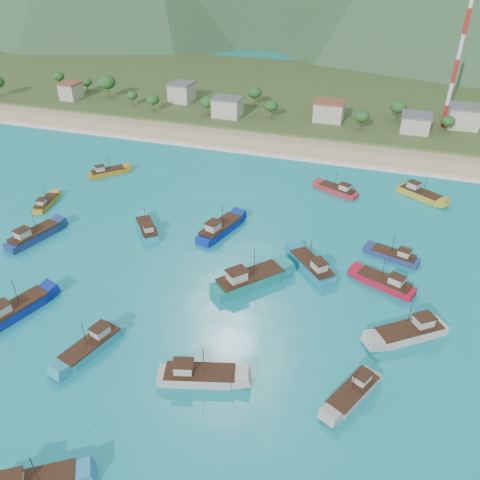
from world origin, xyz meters
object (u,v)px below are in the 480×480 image
(boat_28, at_px, (249,281))
(boat_1, at_px, (34,236))
(boat_7, at_px, (419,194))
(boat_17, at_px, (16,310))
(boat_25, at_px, (147,230))
(boat_9, at_px, (199,376))
(boat_23, at_px, (46,204))
(boat_4, at_px, (92,346))
(boat_5, at_px, (107,172))
(boat_22, at_px, (410,332))
(boat_14, at_px, (220,229))
(boat_8, at_px, (338,191))
(radio_tower, at_px, (458,59))
(boat_6, at_px, (353,392))
(boat_10, at_px, (385,283))
(boat_11, at_px, (312,267))
(boat_13, at_px, (394,256))

(boat_28, bearing_deg, boat_1, -139.91)
(boat_7, distance_m, boat_17, 92.63)
(boat_1, bearing_deg, boat_25, 40.06)
(boat_9, bearing_deg, boat_23, -140.13)
(boat_4, height_order, boat_5, boat_4)
(boat_7, distance_m, boat_23, 90.60)
(boat_17, relative_size, boat_23, 1.37)
(boat_17, bearing_deg, boat_4, 6.99)
(boat_4, relative_size, boat_5, 1.25)
(boat_28, bearing_deg, boat_7, 98.82)
(boat_23, bearing_deg, boat_22, -24.44)
(boat_14, bearing_deg, boat_8, 67.81)
(radio_tower, bearing_deg, boat_9, -106.42)
(boat_6, distance_m, boat_23, 83.24)
(boat_1, bearing_deg, boat_23, 133.36)
(boat_14, height_order, boat_22, boat_14)
(boat_17, bearing_deg, boat_5, 123.54)
(radio_tower, xyz_separation_m, boat_6, (-14.91, -118.85, -22.27))
(boat_10, height_order, boat_17, boat_17)
(boat_28, bearing_deg, boat_22, 31.55)
(boat_5, height_order, boat_11, boat_11)
(boat_23, bearing_deg, boat_25, -18.45)
(boat_8, xyz_separation_m, boat_17, (-44.74, -62.68, 0.18))
(boat_22, xyz_separation_m, boat_23, (-83.31, 18.87, -0.34))
(boat_4, relative_size, boat_7, 1.01)
(boat_10, relative_size, boat_22, 0.94)
(boat_8, bearing_deg, boat_22, -135.03)
(boat_11, bearing_deg, boat_6, -111.08)
(boat_10, xyz_separation_m, boat_23, (-78.77, 6.80, -0.20))
(boat_6, height_order, boat_14, boat_14)
(boat_13, xyz_separation_m, boat_23, (-79.99, -2.91, -0.07))
(boat_10, relative_size, boat_13, 1.13)
(boat_13, distance_m, boat_22, 22.03)
(boat_22, bearing_deg, boat_25, 37.62)
(boat_23, bearing_deg, boat_4, -56.71)
(boat_1, xyz_separation_m, boat_13, (72.59, 16.45, -0.26))
(boat_14, relative_size, boat_28, 0.98)
(boat_10, distance_m, boat_22, 12.90)
(boat_5, bearing_deg, boat_4, -17.41)
(boat_10, xyz_separation_m, boat_11, (-13.51, 0.60, 0.13))
(boat_10, bearing_deg, boat_13, 14.48)
(boat_23, bearing_deg, boat_11, -17.10)
(radio_tower, height_order, boat_25, radio_tower)
(boat_13, height_order, boat_14, boat_14)
(boat_13, bearing_deg, boat_22, -154.72)
(boat_9, relative_size, boat_25, 1.20)
(boat_4, xyz_separation_m, boat_11, (28.15, 30.95, 0.10))
(radio_tower, bearing_deg, boat_4, -113.78)
(boat_10, xyz_separation_m, boat_28, (-23.60, -7.43, 0.35))
(boat_4, xyz_separation_m, boat_7, (47.42, 69.75, 0.04))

